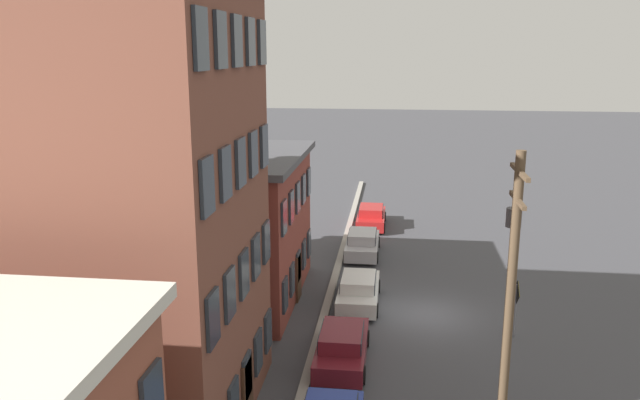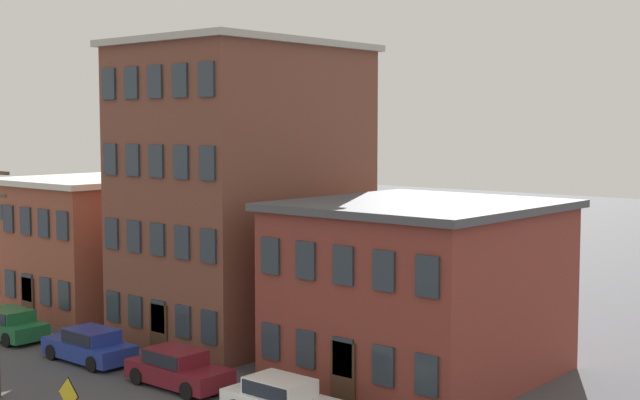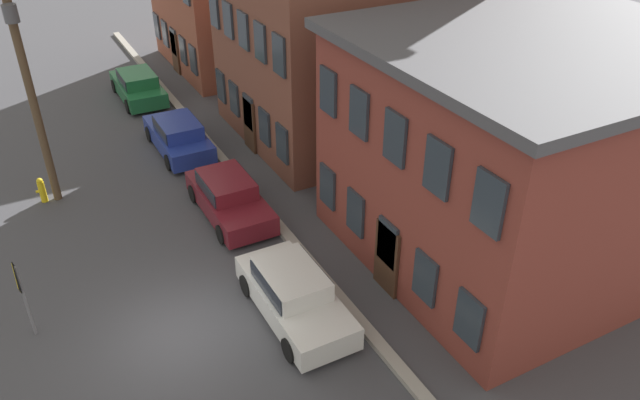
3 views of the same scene
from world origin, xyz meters
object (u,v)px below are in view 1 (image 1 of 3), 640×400
car_silver (362,242)px  utility_pole (511,283)px  car_maroon (342,345)px  car_white (359,289)px  caution_sign (516,299)px  car_red (371,216)px

car_silver → utility_pole: size_ratio=0.50×
car_silver → utility_pole: (-16.81, -5.16, 4.22)m
car_maroon → car_silver: 12.92m
car_maroon → car_silver: (12.92, -0.05, 0.00)m
car_white → car_silver: same height
car_white → car_silver: bearing=1.8°
car_maroon → caution_sign: size_ratio=1.79×
car_maroon → caution_sign: caution_sign is taller
car_maroon → car_white: bearing=-2.7°
car_maroon → car_silver: same height
car_silver → utility_pole: bearing=-162.9°
car_white → car_silver: (7.23, 0.22, 0.00)m
car_white → utility_pole: (-9.58, -4.94, 4.22)m
car_silver → caution_sign: bearing=-145.2°
caution_sign → utility_pole: (-7.03, 1.64, 3.32)m
car_red → car_white: bearing=179.9°
caution_sign → utility_pole: bearing=166.9°
car_maroon → utility_pole: utility_pole is taller
car_maroon → car_white: 5.70m
car_maroon → car_red: size_ratio=1.00×
car_maroon → car_silver: bearing=-0.2°
car_white → caution_sign: caution_sign is taller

